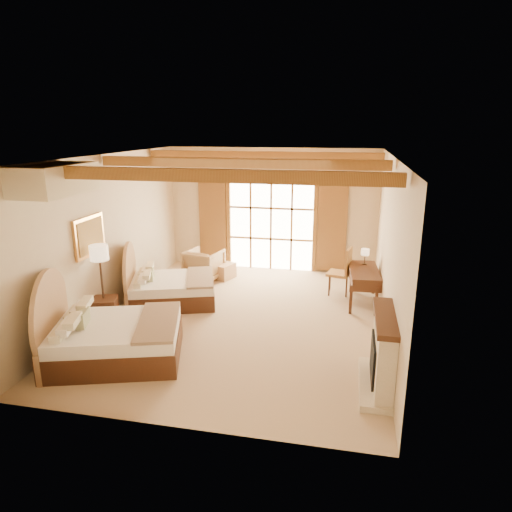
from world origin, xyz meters
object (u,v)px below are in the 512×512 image
(bed_near, at_px, (107,335))
(desk, at_px, (363,285))
(bed_far, at_px, (166,286))
(armchair, at_px, (204,265))
(nightstand, at_px, (105,312))

(bed_near, relative_size, desk, 1.72)
(bed_far, height_order, desk, bed_far)
(bed_far, bearing_deg, armchair, 59.95)
(bed_far, height_order, armchair, bed_far)
(desk, bearing_deg, armchair, 163.62)
(bed_near, bearing_deg, nightstand, 104.10)
(bed_near, height_order, nightstand, bed_near)
(bed_near, relative_size, bed_far, 1.12)
(nightstand, xyz_separation_m, armchair, (1.01, 3.04, 0.11))
(nightstand, height_order, desk, desk)
(nightstand, distance_m, desk, 5.37)
(bed_near, distance_m, armchair, 4.20)
(bed_far, distance_m, desk, 4.29)
(bed_near, relative_size, armchair, 2.97)
(bed_far, height_order, nightstand, bed_far)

